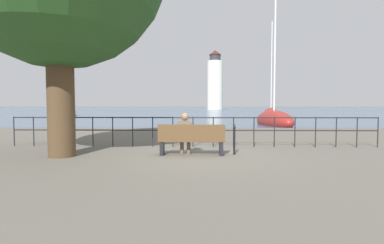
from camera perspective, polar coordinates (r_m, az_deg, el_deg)
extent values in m
plane|color=#605B51|center=(8.75, -0.09, -6.29)|extent=(1000.00, 1000.00, 0.00)
cube|color=#47607A|center=(169.41, 1.46, 2.62)|extent=(600.00, 300.00, 0.01)
cylinder|color=#4C3823|center=(9.17, -23.72, 4.49)|extent=(0.74, 0.74, 3.38)
cube|color=brown|center=(8.69, -0.09, -3.53)|extent=(1.91, 0.45, 0.05)
cube|color=brown|center=(8.46, -0.13, -2.01)|extent=(1.91, 0.04, 0.45)
cube|color=black|center=(8.79, -5.70, -4.95)|extent=(0.10, 0.41, 0.40)
cube|color=black|center=(8.74, 5.56, -5.00)|extent=(0.10, 0.41, 0.40)
cylinder|color=brown|center=(8.88, -1.93, -4.69)|extent=(0.11, 0.11, 0.45)
cylinder|color=brown|center=(8.87, -0.64, -4.69)|extent=(0.11, 0.11, 0.45)
cube|color=brown|center=(8.76, -1.32, -2.99)|extent=(0.37, 0.26, 0.14)
cube|color=brown|center=(8.65, -1.35, -1.60)|extent=(0.44, 0.24, 0.54)
sphere|color=#846047|center=(8.63, -1.35, 1.01)|extent=(0.22, 0.22, 0.22)
cylinder|color=black|center=(12.33, -30.79, -1.54)|extent=(0.04, 0.04, 1.05)
cylinder|color=black|center=(11.97, -27.94, -1.59)|extent=(0.04, 0.04, 1.05)
cylinder|color=black|center=(11.64, -24.91, -1.64)|extent=(0.04, 0.04, 1.05)
cylinder|color=black|center=(11.35, -21.72, -1.69)|extent=(0.04, 0.04, 1.05)
cylinder|color=black|center=(11.09, -18.37, -1.73)|extent=(0.04, 0.04, 1.05)
cylinder|color=black|center=(10.87, -14.87, -1.77)|extent=(0.04, 0.04, 1.05)
cylinder|color=black|center=(10.69, -11.24, -1.81)|extent=(0.04, 0.04, 1.05)
cylinder|color=black|center=(10.56, -7.50, -1.84)|extent=(0.04, 0.04, 1.05)
cylinder|color=black|center=(10.47, -3.68, -1.86)|extent=(0.04, 0.04, 1.05)
cylinder|color=black|center=(10.43, 0.18, -1.87)|extent=(0.04, 0.04, 1.05)
cylinder|color=black|center=(10.43, 4.06, -1.88)|extent=(0.04, 0.04, 1.05)
cylinder|color=black|center=(10.49, 7.92, -1.87)|extent=(0.04, 0.04, 1.05)
cylinder|color=black|center=(10.59, 11.71, -1.86)|extent=(0.04, 0.04, 1.05)
cylinder|color=black|center=(10.74, 15.42, -1.84)|extent=(0.04, 0.04, 1.05)
cylinder|color=black|center=(10.93, 19.02, -1.81)|extent=(0.04, 0.04, 1.05)
cylinder|color=black|center=(11.16, 22.47, -1.78)|extent=(0.04, 0.04, 1.05)
cylinder|color=black|center=(11.43, 25.78, -1.74)|extent=(0.04, 0.04, 1.05)
cylinder|color=black|center=(11.74, 28.92, -1.70)|extent=(0.04, 0.04, 1.05)
cylinder|color=black|center=(12.08, 31.89, -1.66)|extent=(0.04, 0.04, 1.05)
cylinder|color=black|center=(10.40, 0.19, 0.85)|extent=(12.70, 0.04, 0.04)
cylinder|color=black|center=(10.42, 0.19, -1.58)|extent=(12.70, 0.04, 0.04)
cylinder|color=black|center=(8.84, 8.06, -3.63)|extent=(0.06, 0.06, 0.79)
cone|color=black|center=(8.80, 8.08, -0.72)|extent=(0.09, 0.09, 0.11)
ellipsoid|color=maroon|center=(38.69, 14.79, 1.39)|extent=(3.66, 6.05, 1.70)
cylinder|color=silver|center=(38.98, 14.91, 10.23)|extent=(0.14, 0.14, 10.97)
ellipsoid|color=silver|center=(46.53, -22.33, 1.53)|extent=(5.02, 8.10, 1.72)
cylinder|color=silver|center=(46.59, -22.43, 6.10)|extent=(0.14, 0.14, 6.39)
ellipsoid|color=maroon|center=(22.74, 15.32, 0.17)|extent=(2.55, 5.74, 1.55)
cylinder|color=silver|center=(23.02, 15.50, 12.31)|extent=(0.14, 0.14, 8.77)
cylinder|color=silver|center=(112.03, 4.41, 6.96)|extent=(5.72, 5.72, 17.96)
cylinder|color=#2D2D33|center=(113.15, 4.43, 12.05)|extent=(4.00, 4.00, 2.19)
cone|color=#4C1E19|center=(113.48, 4.44, 13.04)|extent=(4.58, 4.58, 1.75)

